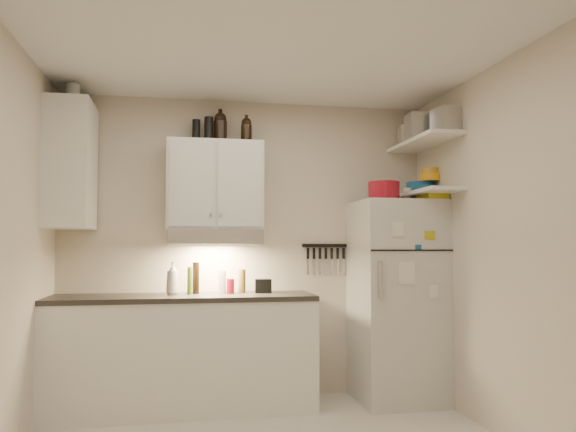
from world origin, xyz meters
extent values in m
cube|color=silver|center=(0.00, 0.00, 2.61)|extent=(3.20, 3.00, 0.02)
cube|color=beige|center=(0.00, 1.51, 1.30)|extent=(3.20, 0.02, 2.60)
cube|color=beige|center=(1.61, 0.00, 1.30)|extent=(0.02, 3.00, 2.60)
cube|color=white|center=(-0.55, 1.20, 0.44)|extent=(2.10, 0.60, 0.88)
cube|color=#2C2926|center=(-0.55, 1.20, 0.90)|extent=(2.10, 0.62, 0.04)
cube|color=white|center=(-0.30, 1.33, 1.83)|extent=(0.80, 0.33, 0.75)
cube|color=white|center=(-1.44, 1.20, 1.95)|extent=(0.33, 0.55, 1.00)
cube|color=silver|center=(-0.30, 1.27, 1.39)|extent=(0.76, 0.46, 0.12)
cube|color=silver|center=(1.25, 1.16, 0.85)|extent=(0.70, 0.68, 1.70)
cube|color=white|center=(1.45, 1.02, 2.20)|extent=(0.30, 0.95, 0.03)
cube|color=white|center=(1.45, 1.02, 1.76)|extent=(0.30, 0.95, 0.03)
cube|color=black|center=(0.70, 1.49, 1.32)|extent=(0.42, 0.02, 0.03)
cylinder|color=maroon|center=(1.09, 1.02, 1.78)|extent=(0.34, 0.34, 0.15)
cube|color=#B2A516|center=(1.49, 0.95, 1.74)|extent=(0.20, 0.25, 0.08)
cylinder|color=silver|center=(1.34, 1.12, 1.76)|extent=(0.08, 0.08, 0.11)
cylinder|color=silver|center=(1.49, 1.37, 2.31)|extent=(0.32, 0.32, 0.20)
cube|color=#AAAAAD|center=(1.39, 0.95, 2.32)|extent=(0.22, 0.20, 0.21)
cube|color=#AAAAAD|center=(1.52, 0.70, 2.32)|extent=(0.23, 0.23, 0.20)
cylinder|color=navy|center=(1.50, 1.21, 1.83)|extent=(0.26, 0.26, 0.10)
cylinder|color=orange|center=(1.56, 1.12, 1.91)|extent=(0.21, 0.21, 0.06)
cylinder|color=#BB9021|center=(1.56, 1.12, 1.97)|extent=(0.16, 0.16, 0.05)
cylinder|color=navy|center=(1.50, 1.10, 1.80)|extent=(0.29, 0.29, 0.06)
cylinder|color=black|center=(-0.35, 1.37, 2.31)|extent=(0.09, 0.09, 0.22)
cylinder|color=black|center=(-0.46, 1.39, 2.30)|extent=(0.07, 0.07, 0.20)
cylinder|color=silver|center=(-1.43, 1.17, 2.52)|extent=(0.13, 0.13, 0.14)
imported|color=white|center=(-0.64, 1.23, 1.07)|extent=(0.13, 0.13, 0.30)
cylinder|color=brown|center=(-0.07, 1.33, 1.02)|extent=(0.08, 0.08, 0.20)
cylinder|color=#466A1A|center=(-0.50, 1.23, 1.03)|extent=(0.05, 0.05, 0.22)
cylinder|color=black|center=(-0.45, 1.28, 1.05)|extent=(0.07, 0.07, 0.26)
cylinder|color=silver|center=(-0.23, 1.29, 1.02)|extent=(0.08, 0.08, 0.19)
cylinder|color=maroon|center=(-0.17, 1.26, 0.98)|extent=(0.08, 0.08, 0.12)
cube|color=black|center=(0.11, 1.28, 0.98)|extent=(0.14, 0.11, 0.12)
camera|label=1|loc=(-0.56, -3.43, 1.30)|focal=35.00mm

